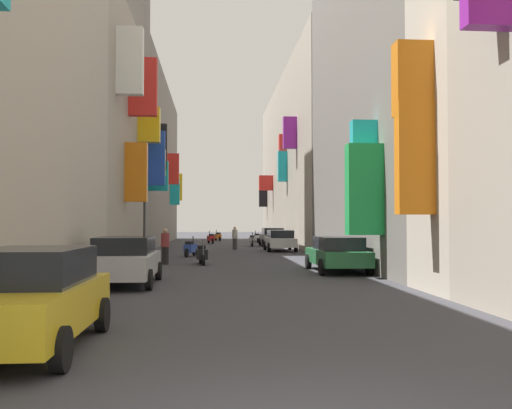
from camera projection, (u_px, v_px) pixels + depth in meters
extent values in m
plane|color=#38383D|center=(226.00, 253.00, 34.44)|extent=(140.00, 140.00, 0.00)
cube|color=#9E9384|center=(68.00, 134.00, 27.45)|extent=(6.00, 11.30, 12.54)
cube|color=white|center=(130.00, 61.00, 24.08)|extent=(1.14, 0.51, 2.94)
cube|color=orange|center=(136.00, 172.00, 26.45)|extent=(1.05, 0.47, 2.82)
cube|color=blue|center=(153.00, 158.00, 32.31)|extent=(1.38, 0.39, 3.15)
cube|color=red|center=(143.00, 87.00, 27.61)|extent=(1.38, 0.51, 2.89)
cube|color=yellow|center=(149.00, 125.00, 30.99)|extent=(1.21, 0.62, 1.95)
cube|color=slate|center=(99.00, 79.00, 34.77)|extent=(6.00, 3.10, 21.73)
cube|color=yellow|center=(156.00, 162.00, 34.68)|extent=(1.19, 0.60, 1.65)
cube|color=#19B2BF|center=(158.00, 176.00, 35.40)|extent=(1.31, 0.54, 1.90)
cube|color=yellow|center=(156.00, 147.00, 35.74)|extent=(0.98, 0.62, 3.01)
cube|color=black|center=(157.00, 147.00, 35.38)|extent=(1.23, 0.43, 2.97)
cube|color=slate|center=(133.00, 163.00, 50.07)|extent=(6.00, 27.84, 14.46)
cube|color=#19B2BF|center=(175.00, 192.00, 53.91)|extent=(0.93, 0.41, 2.43)
cube|color=yellow|center=(179.00, 187.00, 61.53)|extent=(0.74, 0.57, 2.97)
cube|color=red|center=(172.00, 169.00, 48.31)|extent=(1.21, 0.46, 2.68)
cube|color=orange|center=(415.00, 158.00, 14.69)|extent=(0.98, 0.41, 2.99)
cube|color=orange|center=(412.00, 79.00, 14.87)|extent=(0.98, 0.56, 1.98)
cube|color=slate|center=(409.00, 50.00, 25.08)|extent=(6.00, 15.84, 19.44)
cube|color=#19B2BF|center=(364.00, 145.00, 19.84)|extent=(0.90, 0.50, 1.71)
cube|color=green|center=(364.00, 189.00, 19.12)|extent=(1.23, 0.60, 3.13)
cube|color=#9E9384|center=(313.00, 162.00, 49.14)|extent=(6.00, 32.19, 14.42)
cube|color=purple|center=(290.00, 133.00, 38.86)|extent=(0.94, 0.51, 2.22)
cube|color=#19B2BF|center=(282.00, 166.00, 43.81)|extent=(0.73, 0.58, 2.38)
cube|color=black|center=(263.00, 193.00, 60.02)|extent=(0.87, 0.54, 2.90)
cube|color=red|center=(266.00, 183.00, 54.13)|extent=(1.36, 0.56, 1.45)
cube|color=red|center=(283.00, 146.00, 44.21)|extent=(0.61, 0.64, 1.75)
cube|color=white|center=(280.00, 242.00, 36.85)|extent=(1.72, 4.32, 0.58)
cube|color=black|center=(280.00, 234.00, 36.65)|extent=(1.51, 2.42, 0.50)
cylinder|color=black|center=(265.00, 245.00, 38.20)|extent=(0.18, 0.60, 0.60)
cylinder|color=black|center=(290.00, 245.00, 38.33)|extent=(0.18, 0.60, 0.60)
cylinder|color=black|center=(269.00, 247.00, 35.36)|extent=(0.18, 0.60, 0.60)
cylinder|color=black|center=(296.00, 247.00, 35.49)|extent=(0.18, 0.60, 0.60)
cube|color=#236638|center=(337.00, 257.00, 21.53)|extent=(1.75, 4.35, 0.56)
cube|color=black|center=(338.00, 243.00, 21.33)|extent=(1.54, 2.43, 0.50)
cylinder|color=black|center=(308.00, 261.00, 22.88)|extent=(0.18, 0.60, 0.60)
cylinder|color=black|center=(350.00, 261.00, 23.01)|extent=(0.18, 0.60, 0.60)
cylinder|color=black|center=(322.00, 267.00, 20.02)|extent=(0.18, 0.60, 0.60)
cylinder|color=black|center=(369.00, 267.00, 20.16)|extent=(0.18, 0.60, 0.60)
cube|color=gold|center=(28.00, 308.00, 8.40)|extent=(1.70, 4.04, 0.68)
cube|color=black|center=(33.00, 266.00, 8.62)|extent=(1.49, 2.26, 0.55)
cylinder|color=black|center=(61.00, 349.00, 7.12)|extent=(0.18, 0.60, 0.60)
cylinder|color=black|center=(102.00, 315.00, 9.78)|extent=(0.18, 0.60, 0.60)
cylinder|color=black|center=(3.00, 316.00, 9.65)|extent=(0.18, 0.60, 0.60)
cube|color=#B7B7BC|center=(124.00, 265.00, 17.03)|extent=(1.84, 4.28, 0.65)
cube|color=black|center=(125.00, 245.00, 17.27)|extent=(1.62, 2.40, 0.52)
cylinder|color=black|center=(149.00, 280.00, 15.69)|extent=(0.18, 0.60, 0.60)
cylinder|color=black|center=(82.00, 280.00, 15.55)|extent=(0.18, 0.60, 0.60)
cylinder|color=black|center=(159.00, 271.00, 18.50)|extent=(0.18, 0.60, 0.60)
cylinder|color=black|center=(102.00, 271.00, 18.36)|extent=(0.18, 0.60, 0.60)
cube|color=slate|center=(272.00, 238.00, 44.01)|extent=(1.70, 4.44, 0.63)
cube|color=black|center=(272.00, 231.00, 43.81)|extent=(1.50, 2.48, 0.51)
cylinder|color=black|center=(260.00, 242.00, 45.40)|extent=(0.18, 0.60, 0.60)
cylinder|color=black|center=(281.00, 242.00, 45.53)|extent=(0.18, 0.60, 0.60)
cylinder|color=black|center=(263.00, 243.00, 42.48)|extent=(0.18, 0.60, 0.60)
cylinder|color=black|center=(285.00, 243.00, 42.61)|extent=(0.18, 0.60, 0.60)
cube|color=#2D4CAD|center=(190.00, 248.00, 30.82)|extent=(0.72, 1.21, 0.45)
cube|color=black|center=(189.00, 243.00, 30.62)|extent=(0.46, 0.62, 0.16)
cylinder|color=#4C4C51|center=(194.00, 242.00, 31.39)|extent=(0.13, 0.28, 0.68)
cylinder|color=black|center=(194.00, 252.00, 31.51)|extent=(0.22, 0.49, 0.48)
cylinder|color=black|center=(186.00, 253.00, 30.11)|extent=(0.22, 0.49, 0.48)
cube|color=silver|center=(256.00, 238.00, 50.83)|extent=(0.53, 1.18, 0.45)
cube|color=black|center=(257.00, 234.00, 50.63)|extent=(0.37, 0.58, 0.16)
cylinder|color=#4C4C51|center=(255.00, 234.00, 51.41)|extent=(0.08, 0.28, 0.68)
cylinder|color=black|center=(255.00, 240.00, 51.54)|extent=(0.14, 0.49, 0.48)
cylinder|color=black|center=(258.00, 240.00, 50.12)|extent=(0.14, 0.49, 0.48)
cube|color=#ADADB2|center=(252.00, 240.00, 43.62)|extent=(0.46, 1.06, 0.45)
cube|color=black|center=(252.00, 236.00, 43.83)|extent=(0.33, 0.56, 0.16)
cylinder|color=#4C4C51|center=(252.00, 236.00, 43.11)|extent=(0.06, 0.27, 0.68)
cylinder|color=black|center=(253.00, 244.00, 42.96)|extent=(0.11, 0.48, 0.48)
cylinder|color=black|center=(252.00, 243.00, 44.27)|extent=(0.11, 0.48, 0.48)
cube|color=red|center=(211.00, 238.00, 49.23)|extent=(0.71, 1.16, 0.45)
cube|color=black|center=(211.00, 235.00, 49.05)|extent=(0.45, 0.62, 0.16)
cylinder|color=#4C4C51|center=(209.00, 234.00, 49.75)|extent=(0.13, 0.28, 0.68)
cylinder|color=black|center=(209.00, 241.00, 49.87)|extent=(0.22, 0.49, 0.48)
cylinder|color=black|center=(213.00, 241.00, 48.59)|extent=(0.22, 0.49, 0.48)
cube|color=orange|center=(218.00, 236.00, 55.80)|extent=(0.74, 1.25, 0.45)
cube|color=black|center=(218.00, 233.00, 55.60)|extent=(0.46, 0.63, 0.16)
cylinder|color=#4C4C51|center=(216.00, 233.00, 56.36)|extent=(0.13, 0.28, 0.68)
cylinder|color=black|center=(216.00, 238.00, 56.48)|extent=(0.23, 0.49, 0.48)
cylinder|color=black|center=(220.00, 239.00, 55.10)|extent=(0.23, 0.49, 0.48)
cube|color=black|center=(202.00, 254.00, 25.18)|extent=(0.56, 1.08, 0.45)
cube|color=black|center=(202.00, 247.00, 25.38)|extent=(0.39, 0.60, 0.16)
cylinder|color=#4C4C51|center=(203.00, 248.00, 24.68)|extent=(0.09, 0.28, 0.68)
cylinder|color=black|center=(203.00, 260.00, 24.54)|extent=(0.16, 0.49, 0.48)
cylinder|color=black|center=(200.00, 258.00, 25.81)|extent=(0.16, 0.49, 0.48)
cylinder|color=black|center=(165.00, 256.00, 25.18)|extent=(0.42, 0.42, 0.79)
cylinder|color=maroon|center=(165.00, 240.00, 25.21)|extent=(0.50, 0.50, 0.63)
sphere|color=tan|center=(165.00, 231.00, 25.22)|extent=(0.21, 0.21, 0.21)
cylinder|color=#353535|center=(235.00, 244.00, 38.60)|extent=(0.40, 0.40, 0.77)
cylinder|color=#B2AD9E|center=(235.00, 234.00, 38.62)|extent=(0.48, 0.48, 0.61)
sphere|color=tan|center=(235.00, 228.00, 38.63)|extent=(0.21, 0.21, 0.21)
cylinder|color=#2D2D2D|center=(144.00, 227.00, 30.69)|extent=(0.12, 0.12, 3.24)
cube|color=black|center=(145.00, 191.00, 30.75)|extent=(0.26, 0.26, 0.75)
sphere|color=red|center=(144.00, 187.00, 30.62)|extent=(0.14, 0.14, 0.14)
sphere|color=orange|center=(144.00, 191.00, 30.61)|extent=(0.14, 0.14, 0.14)
sphere|color=green|center=(144.00, 196.00, 30.60)|extent=(0.14, 0.14, 0.14)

